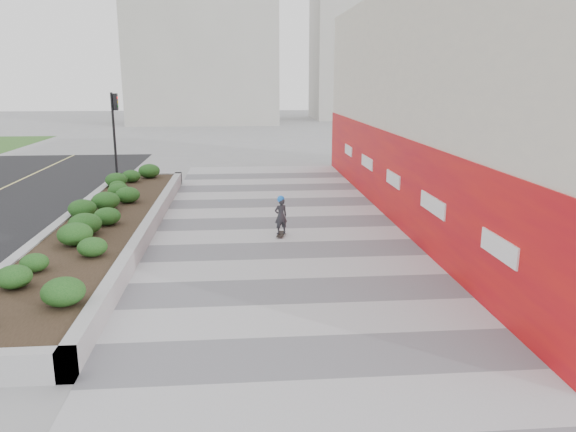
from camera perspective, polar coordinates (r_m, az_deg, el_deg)
ground at (r=11.58m, az=1.74°, el=-10.85°), size 160.00×160.00×0.00m
walkway at (r=14.34m, az=0.35°, el=-5.86°), size 8.00×36.00×0.01m
building at (r=21.12m, az=18.34°, el=10.79°), size 6.04×24.08×8.00m
planter at (r=18.49m, az=-18.07°, el=-0.70°), size 3.00×18.00×0.90m
traffic_signal_near at (r=28.66m, az=-17.18°, el=9.04°), size 0.33×0.28×4.20m
distant_bldg_north_l at (r=65.76m, az=-8.62°, el=18.13°), size 16.00×12.00×20.00m
distant_bldg_north_r at (r=72.66m, az=8.50°, el=19.29°), size 14.00×10.00×24.00m
manhole_cover at (r=14.40m, az=2.34°, el=-5.80°), size 0.44×0.44×0.01m
skateboarder at (r=17.53m, az=-0.73°, el=0.04°), size 0.49×0.75×1.30m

